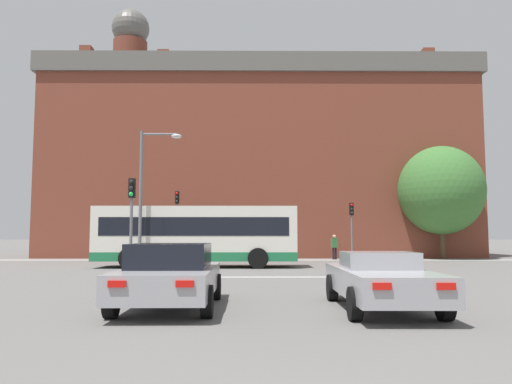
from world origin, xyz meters
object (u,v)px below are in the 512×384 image
at_px(car_saloon_left, 171,275).
at_px(traffic_light_near_left, 131,209).
at_px(bus_crossing_lead, 197,235).
at_px(street_lamp_junction, 148,183).
at_px(traffic_light_far_right, 352,221).
at_px(pedestrian_waiting, 334,245).
at_px(car_roadster_right, 380,280).
at_px(traffic_light_far_left, 177,214).

height_order(car_saloon_left, traffic_light_near_left, traffic_light_near_left).
bearing_deg(bus_crossing_lead, street_lamp_junction, -53.95).
bearing_deg(street_lamp_junction, traffic_light_far_right, 36.47).
relative_size(car_saloon_left, bus_crossing_lead, 0.46).
relative_size(car_saloon_left, pedestrian_waiting, 2.79).
relative_size(car_roadster_right, traffic_light_near_left, 1.21).
distance_m(car_saloon_left, bus_crossing_lead, 14.28).
bearing_deg(car_saloon_left, bus_crossing_lead, 93.53).
distance_m(bus_crossing_lead, traffic_light_near_left, 5.54).
xyz_separation_m(bus_crossing_lead, pedestrian_waiting, (8.30, 7.96, -0.66)).
height_order(car_roadster_right, pedestrian_waiting, pedestrian_waiting).
xyz_separation_m(traffic_light_far_right, traffic_light_far_left, (-11.32, -0.03, 0.46)).
distance_m(traffic_light_far_left, street_lamp_junction, 8.50).
bearing_deg(car_roadster_right, street_lamp_junction, 121.97).
bearing_deg(car_saloon_left, car_roadster_right, -3.65).
bearing_deg(traffic_light_far_left, bus_crossing_lead, -73.32).
bearing_deg(street_lamp_junction, bus_crossing_lead, 36.05).
height_order(car_saloon_left, traffic_light_far_left, traffic_light_far_left).
bearing_deg(car_roadster_right, pedestrian_waiting, 84.00).
xyz_separation_m(bus_crossing_lead, traffic_light_near_left, (-2.12, -5.02, 1.03)).
bearing_deg(bus_crossing_lead, car_saloon_left, 4.10).
distance_m(car_saloon_left, traffic_light_far_left, 21.40).
bearing_deg(pedestrian_waiting, street_lamp_junction, -154.13).
relative_size(car_roadster_right, bus_crossing_lead, 0.48).
bearing_deg(traffic_light_near_left, pedestrian_waiting, 51.23).
bearing_deg(traffic_light_far_right, car_saloon_left, -111.36).
bearing_deg(pedestrian_waiting, car_roadster_right, -113.29).
xyz_separation_m(traffic_light_far_left, street_lamp_junction, (-0.12, -8.43, 1.11)).
bearing_deg(traffic_light_far_right, traffic_light_near_left, -133.75).
height_order(traffic_light_near_left, street_lamp_junction, street_lamp_junction).
bearing_deg(street_lamp_junction, car_roadster_right, -58.87).
xyz_separation_m(car_roadster_right, pedestrian_waiting, (2.69, 22.42, 0.32)).
bearing_deg(street_lamp_junction, pedestrian_waiting, 42.32).
xyz_separation_m(traffic_light_near_left, traffic_light_far_right, (11.38, 11.89, -0.14)).
height_order(traffic_light_far_right, traffic_light_far_left, traffic_light_far_left).
relative_size(traffic_light_far_right, pedestrian_waiting, 2.25).
relative_size(bus_crossing_lead, street_lamp_junction, 1.51).
height_order(car_roadster_right, traffic_light_near_left, traffic_light_near_left).
bearing_deg(traffic_light_far_left, traffic_light_near_left, -90.31).
bearing_deg(pedestrian_waiting, traffic_light_far_left, 169.66).
distance_m(traffic_light_far_right, traffic_light_far_left, 11.33).
height_order(traffic_light_near_left, traffic_light_far_left, traffic_light_far_left).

